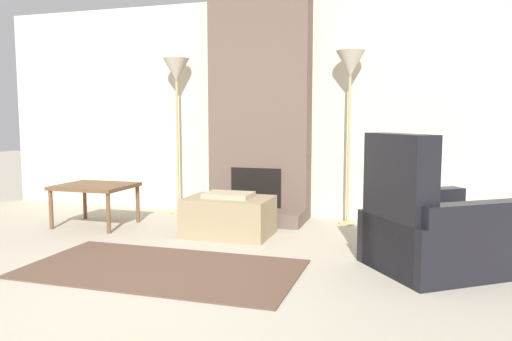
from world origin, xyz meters
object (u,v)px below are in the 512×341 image
side_table (95,189)px  floor_lamp_right (350,72)px  ottoman (229,216)px  floor_lamp_left (176,78)px  armchair (432,232)px

side_table → floor_lamp_right: (2.66, 0.91, 1.28)m
ottoman → side_table: (-1.57, 0.01, 0.21)m
side_table → floor_lamp_left: floor_lamp_left is taller
ottoman → floor_lamp_right: floor_lamp_right is taller
ottoman → floor_lamp_right: (1.08, 0.92, 1.49)m
armchair → floor_lamp_left: (-2.93, 1.54, 1.37)m
floor_lamp_left → armchair: bearing=-27.7°
armchair → floor_lamp_right: size_ratio=0.69×
ottoman → armchair: (1.92, -0.62, 0.10)m
side_table → floor_lamp_left: size_ratio=0.41×
floor_lamp_left → floor_lamp_right: bearing=0.0°
ottoman → floor_lamp_left: bearing=137.6°
side_table → floor_lamp_left: bearing=58.3°
armchair → side_table: 3.55m
armchair → ottoman: bearing=36.5°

